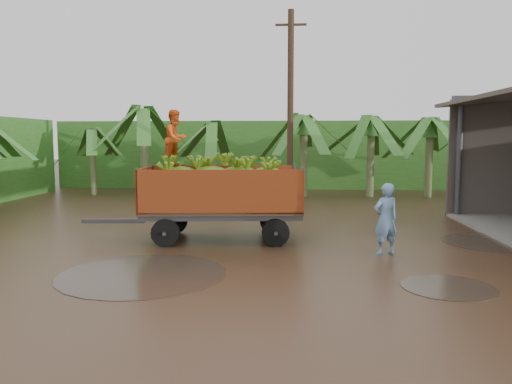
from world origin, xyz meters
TOP-DOWN VIEW (x-y plane):
  - ground at (0.00, 0.00)m, footprint 100.00×100.00m
  - hedge_north at (-2.00, 16.00)m, footprint 22.00×3.00m
  - banana_trailer at (-2.27, 1.24)m, footprint 5.83×2.36m
  - man_blue at (1.77, -0.20)m, footprint 0.71×0.59m
  - utility_pole at (-0.45, 7.92)m, footprint 1.20×0.24m
  - banana_plants at (-4.65, 7.20)m, footprint 24.36×20.42m

SIDE VIEW (x-z plane):
  - ground at x=0.00m, z-range 0.00..0.00m
  - man_blue at x=1.77m, z-range 0.00..1.66m
  - banana_trailer at x=-2.27m, z-range -0.45..2.98m
  - hedge_north at x=-2.00m, z-range 0.00..3.60m
  - banana_plants at x=-4.65m, z-range -0.23..4.05m
  - utility_pole at x=-0.45m, z-range 0.06..7.63m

